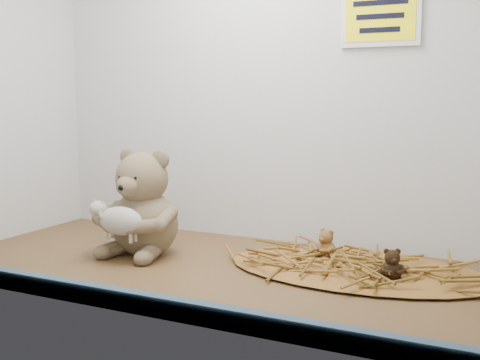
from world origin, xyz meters
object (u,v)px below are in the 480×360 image
at_px(main_teddy, 144,201).
at_px(mini_teddy_brown, 392,263).
at_px(mini_teddy_tan, 326,242).
at_px(toy_lamb, 121,221).

relative_size(main_teddy, mini_teddy_brown, 3.99).
relative_size(mini_teddy_tan, mini_teddy_brown, 1.05).
bearing_deg(mini_teddy_tan, toy_lamb, -127.04).
height_order(main_teddy, mini_teddy_brown, main_teddy).
distance_m(toy_lamb, mini_teddy_tan, 0.46).
height_order(mini_teddy_tan, mini_teddy_brown, mini_teddy_tan).
bearing_deg(toy_lamb, mini_teddy_tan, 27.05).
bearing_deg(main_teddy, mini_teddy_tan, 16.94).
height_order(toy_lamb, mini_teddy_brown, toy_lamb).
height_order(main_teddy, toy_lamb, main_teddy).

